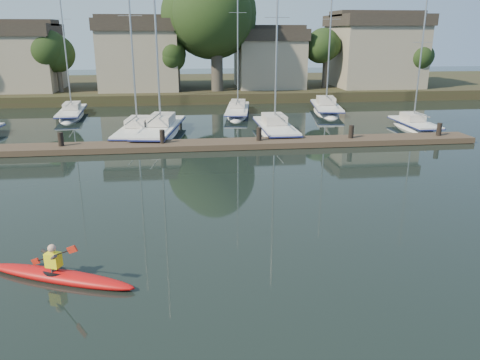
{
  "coord_description": "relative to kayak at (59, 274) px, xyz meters",
  "views": [
    {
      "loc": [
        -1.73,
        -14.43,
        6.9
      ],
      "look_at": [
        0.48,
        3.38,
        1.2
      ],
      "focal_mm": 35.0,
      "sensor_mm": 36.0,
      "label": 1
    }
  ],
  "objects": [
    {
      "name": "sailboat_2",
      "position": [
        2.15,
        19.96,
        -0.39
      ],
      "size": [
        3.95,
        10.18,
        16.45
      ],
      "rotation": [
        0.0,
        0.0,
        -0.17
      ],
      "color": "white",
      "rests_on": "ground"
    },
    {
      "name": "dock",
      "position": [
        5.46,
        15.76,
        0.02
      ],
      "size": [
        34.0,
        2.0,
        1.8
      ],
      "color": "#473729",
      "rests_on": "ground"
    },
    {
      "name": "sailboat_6",
      "position": [
        8.58,
        28.06,
        -0.36
      ],
      "size": [
        3.35,
        9.27,
        14.45
      ],
      "rotation": [
        0.0,
        0.0,
        -0.16
      ],
      "color": "white",
      "rests_on": "ground"
    },
    {
      "name": "sailboat_4",
      "position": [
        20.86,
        19.9,
        -0.36
      ],
      "size": [
        1.91,
        6.36,
        10.82
      ],
      "rotation": [
        0.0,
        0.0,
        -0.0
      ],
      "color": "white",
      "rests_on": "ground"
    },
    {
      "name": "shore",
      "position": [
        7.08,
        42.05,
        3.04
      ],
      "size": [
        90.0,
        25.25,
        12.75
      ],
      "color": "#292F17",
      "rests_on": "ground"
    },
    {
      "name": "kayak",
      "position": [
        0.0,
        0.0,
        0.0
      ],
      "size": [
        4.7,
        2.5,
        1.55
      ],
      "rotation": [
        0.0,
        0.0,
        -0.41
      ],
      "color": "#B00D0E",
      "rests_on": "ground"
    },
    {
      "name": "sailboat_1",
      "position": [
        0.55,
        19.93,
        -0.37
      ],
      "size": [
        3.2,
        8.56,
        13.66
      ],
      "rotation": [
        0.0,
        0.0,
        -0.14
      ],
      "color": "white",
      "rests_on": "ground"
    },
    {
      "name": "ground",
      "position": [
        5.46,
        1.76,
        -0.19
      ],
      "size": [
        160.0,
        160.0,
        0.0
      ],
      "primitive_type": "plane",
      "color": "black",
      "rests_on": "ground"
    },
    {
      "name": "sailboat_5",
      "position": [
        -5.66,
        28.64,
        -0.36
      ],
      "size": [
        2.54,
        8.32,
        13.56
      ],
      "rotation": [
        0.0,
        0.0,
        0.08
      ],
      "color": "white",
      "rests_on": "ground"
    },
    {
      "name": "sailboat_7",
      "position": [
        16.63,
        28.14,
        -0.39
      ],
      "size": [
        3.66,
        8.81,
        13.79
      ],
      "rotation": [
        0.0,
        0.0,
        -0.17
      ],
      "color": "white",
      "rests_on": "ground"
    },
    {
      "name": "sailboat_3",
      "position": [
        10.25,
        19.49,
        -0.39
      ],
      "size": [
        2.24,
        8.44,
        13.59
      ],
      "rotation": [
        0.0,
        0.0,
        0.0
      ],
      "color": "white",
      "rests_on": "ground"
    }
  ]
}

